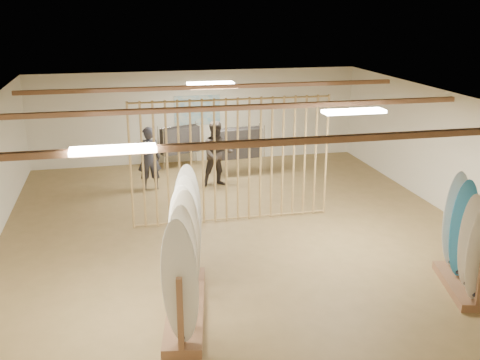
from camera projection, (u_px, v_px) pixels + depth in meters
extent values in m
plane|color=#987949|center=(240.00, 233.00, 12.01)|extent=(12.00, 12.00, 0.00)
plane|color=gray|center=(240.00, 103.00, 11.17)|extent=(12.00, 12.00, 0.00)
plane|color=white|center=(197.00, 117.00, 17.18)|extent=(12.00, 0.00, 12.00)
plane|color=white|center=(362.00, 326.00, 6.01)|extent=(12.00, 0.00, 12.00)
plane|color=white|center=(456.00, 157.00, 12.63)|extent=(0.00, 12.00, 12.00)
cube|color=#8C5E3F|center=(240.00, 107.00, 11.20)|extent=(9.50, 6.12, 0.10)
cube|color=white|center=(240.00, 106.00, 11.19)|extent=(1.20, 0.35, 0.06)
cylinder|color=tan|center=(131.00, 167.00, 11.88)|extent=(0.05, 0.05, 2.78)
cylinder|color=tan|center=(143.00, 166.00, 11.93)|extent=(0.05, 0.05, 2.78)
cylinder|color=tan|center=(155.00, 165.00, 11.99)|extent=(0.05, 0.05, 2.78)
cylinder|color=tan|center=(167.00, 165.00, 12.04)|extent=(0.05, 0.05, 2.78)
cylinder|color=tan|center=(179.00, 164.00, 12.10)|extent=(0.05, 0.05, 2.78)
cylinder|color=tan|center=(191.00, 163.00, 12.15)|extent=(0.05, 0.05, 2.78)
cylinder|color=tan|center=(203.00, 162.00, 12.20)|extent=(0.05, 0.05, 2.78)
cylinder|color=tan|center=(215.00, 162.00, 12.26)|extent=(0.05, 0.05, 2.78)
cylinder|color=tan|center=(226.00, 161.00, 12.31)|extent=(0.05, 0.05, 2.78)
cylinder|color=tan|center=(238.00, 160.00, 12.36)|extent=(0.05, 0.05, 2.78)
cylinder|color=tan|center=(249.00, 160.00, 12.42)|extent=(0.05, 0.05, 2.78)
cylinder|color=tan|center=(261.00, 159.00, 12.47)|extent=(0.05, 0.05, 2.78)
cylinder|color=tan|center=(272.00, 158.00, 12.53)|extent=(0.05, 0.05, 2.78)
cylinder|color=tan|center=(283.00, 158.00, 12.58)|extent=(0.05, 0.05, 2.78)
cylinder|color=tan|center=(294.00, 157.00, 12.63)|extent=(0.05, 0.05, 2.78)
cylinder|color=tan|center=(305.00, 156.00, 12.69)|extent=(0.05, 0.05, 2.78)
cylinder|color=tan|center=(316.00, 156.00, 12.74)|extent=(0.05, 0.05, 2.78)
cylinder|color=tan|center=(326.00, 155.00, 12.80)|extent=(0.05, 0.05, 2.78)
cube|color=#368BBE|center=(197.00, 110.00, 17.10)|extent=(1.40, 0.03, 0.90)
cube|color=#8C5E3F|center=(186.00, 308.00, 8.92)|extent=(1.00, 2.61, 0.15)
cylinder|color=black|center=(184.00, 253.00, 8.64)|extent=(0.45, 2.46, 0.01)
ellipsoid|color=white|center=(180.00, 281.00, 7.59)|extent=(0.50, 0.15, 1.90)
ellipsoid|color=silver|center=(182.00, 267.00, 8.00)|extent=(0.50, 0.15, 1.90)
ellipsoid|color=silver|center=(183.00, 254.00, 8.41)|extent=(0.50, 0.15, 1.90)
ellipsoid|color=white|center=(184.00, 243.00, 8.82)|extent=(0.50, 0.15, 1.90)
ellipsoid|color=white|center=(186.00, 232.00, 9.23)|extent=(0.50, 0.15, 1.90)
ellipsoid|color=white|center=(187.00, 222.00, 9.64)|extent=(0.50, 0.15, 1.90)
cube|color=#8C5E3F|center=(461.00, 285.00, 9.66)|extent=(0.91, 1.69, 0.14)
cylinder|color=black|center=(467.00, 239.00, 9.40)|extent=(0.41, 1.52, 0.01)
ellipsoid|color=silver|center=(472.00, 240.00, 9.18)|extent=(0.45, 0.17, 1.74)
ellipsoid|color=#2D8CD1|center=(463.00, 230.00, 9.57)|extent=(0.45, 0.17, 1.74)
ellipsoid|color=white|center=(456.00, 221.00, 9.95)|extent=(0.45, 0.17, 1.74)
cylinder|color=silver|center=(180.00, 126.00, 16.33)|extent=(1.18, 0.49, 0.03)
cube|color=black|center=(180.00, 140.00, 16.46)|extent=(1.20, 0.73, 0.76)
cylinder|color=silver|center=(180.00, 147.00, 16.52)|extent=(0.03, 0.03, 1.35)
cylinder|color=silver|center=(239.00, 127.00, 15.63)|extent=(1.36, 0.18, 0.03)
cube|color=black|center=(239.00, 143.00, 15.77)|extent=(1.30, 0.48, 0.83)
cylinder|color=silver|center=(239.00, 151.00, 15.84)|extent=(0.03, 0.03, 1.46)
imported|color=#2A2A32|center=(149.00, 154.00, 14.60)|extent=(0.71, 0.49, 1.92)
imported|color=#342C28|center=(217.00, 150.00, 14.88)|extent=(1.02, 0.82, 2.00)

